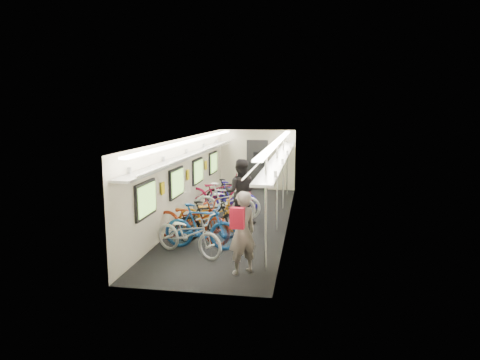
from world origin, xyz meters
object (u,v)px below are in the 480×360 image
(bicycle_0, at_px, (189,234))
(passenger_mid, at_px, (240,192))
(bicycle_1, at_px, (201,227))
(backpack, at_px, (237,218))
(passenger_near, at_px, (242,233))

(bicycle_0, height_order, passenger_mid, passenger_mid)
(bicycle_1, xyz_separation_m, passenger_mid, (0.54, 2.29, 0.39))
(bicycle_0, relative_size, bicycle_1, 1.03)
(backpack, bearing_deg, bicycle_1, 122.87)
(bicycle_1, relative_size, passenger_mid, 0.96)
(passenger_near, relative_size, backpack, 4.36)
(passenger_near, bearing_deg, bicycle_0, -71.60)
(passenger_near, bearing_deg, bicycle_1, -86.78)
(passenger_mid, distance_m, backpack, 4.29)
(bicycle_1, relative_size, passenger_near, 1.07)
(bicycle_1, distance_m, passenger_near, 1.79)
(passenger_mid, bearing_deg, passenger_near, 98.03)
(bicycle_1, distance_m, backpack, 2.39)
(bicycle_0, relative_size, passenger_near, 1.11)
(bicycle_0, xyz_separation_m, bicycle_1, (0.17, 0.44, 0.05))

